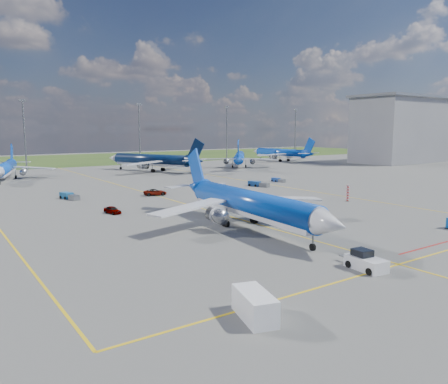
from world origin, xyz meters
TOP-DOWN VIEW (x-y plane):
  - ground at (0.00, 0.00)m, footprint 400.00×400.00m
  - grass_strip at (0.00, 150.00)m, footprint 400.00×80.00m
  - taxiway_lines at (0.17, 27.70)m, footprint 60.25×160.00m
  - floodlight_masts at (10.00, 110.00)m, footprint 202.20×0.50m
  - terminal_building at (120.00, 60.00)m, footprint 42.00×22.00m
  - warning_post at (26.00, 8.00)m, footprint 0.50×0.50m
  - bg_jet_nnw at (-20.21, 81.28)m, footprint 33.36×38.90m
  - bg_jet_n at (21.17, 81.23)m, footprint 43.47×47.92m
  - bg_jet_ne at (53.19, 78.13)m, footprint 44.62×46.17m
  - bg_jet_ene at (84.06, 91.51)m, footprint 29.36×37.95m
  - main_airliner at (-2.41, 0.61)m, footprint 31.21×39.34m
  - pushback_tug at (-3.97, -19.08)m, footprint 2.38×5.48m
  - service_van at (-19.30, -21.66)m, footprint 3.02×4.67m
  - service_car_a at (-13.83, 20.89)m, footprint 2.06×3.63m
  - service_car_b at (0.01, 34.45)m, footprint 4.83×2.85m
  - service_car_c at (11.12, 25.95)m, footprint 3.96×3.73m
  - baggage_tug_w at (25.53, 33.59)m, footprint 2.79×5.35m
  - baggage_tug_c at (-15.43, 39.48)m, footprint 2.59×5.40m
  - baggage_tug_e at (35.32, 37.72)m, footprint 1.24×4.23m

SIDE VIEW (x-z plane):
  - ground at x=0.00m, z-range 0.00..0.00m
  - bg_jet_nnw at x=-20.21m, z-range -4.37..4.37m
  - bg_jet_n at x=21.17m, z-range -5.11..5.11m
  - bg_jet_ne at x=53.19m, z-range -4.81..4.81m
  - bg_jet_ene at x=84.06m, z-range -4.87..4.87m
  - main_airliner at x=-2.41m, z-range -4.87..4.87m
  - grass_strip at x=0.00m, z-range 0.00..0.01m
  - taxiway_lines at x=0.17m, z-range 0.00..0.02m
  - baggage_tug_e at x=35.32m, z-range -0.03..0.91m
  - baggage_tug_w at x=25.53m, z-range -0.04..1.12m
  - baggage_tug_c at x=-15.43m, z-range -0.04..1.13m
  - service_car_c at x=11.12m, z-range 0.00..1.12m
  - service_car_a at x=-13.83m, z-range 0.00..1.16m
  - service_car_b at x=0.01m, z-range 0.00..1.26m
  - pushback_tug at x=-3.97m, z-range -0.18..1.65m
  - service_van at x=-19.30m, z-range 0.00..1.90m
  - warning_post at x=26.00m, z-range 0.00..3.00m
  - floodlight_masts at x=10.00m, z-range 1.21..23.91m
  - terminal_building at x=120.00m, z-range 0.07..26.07m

